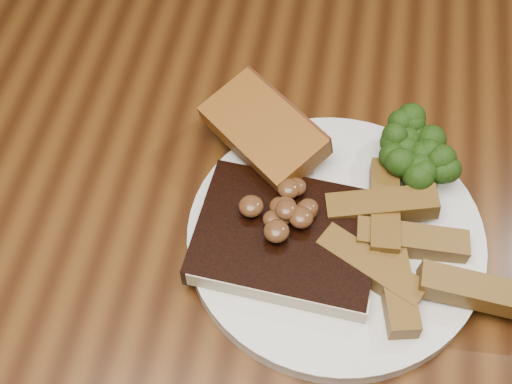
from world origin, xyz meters
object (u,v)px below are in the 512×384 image
plate (335,239)px  steak (286,238)px  garlic_bread (263,145)px  potato_wedges (420,256)px  dining_table (239,269)px

plate → steak: (-0.04, -0.02, 0.02)m
garlic_bread → potato_wedges: 0.17m
dining_table → potato_wedges: bearing=-7.9°
garlic_bread → dining_table: bearing=-59.4°
dining_table → steak: size_ratio=10.75×
plate → garlic_bread: bearing=135.0°
dining_table → steak: (0.05, -0.02, 0.12)m
dining_table → potato_wedges: 0.20m
steak → potato_wedges: (0.11, 0.00, 0.00)m
steak → potato_wedges: bearing=4.5°
potato_wedges → dining_table: bearing=172.1°
plate → garlic_bread: 0.11m
dining_table → plate: (0.09, -0.01, 0.10)m
garlic_bread → potato_wedges: bearing=8.1°
dining_table → garlic_bread: size_ratio=14.53×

